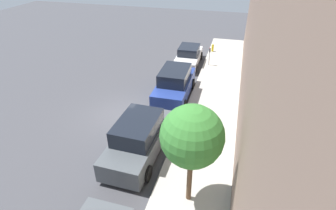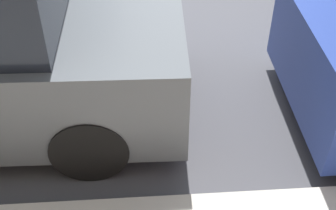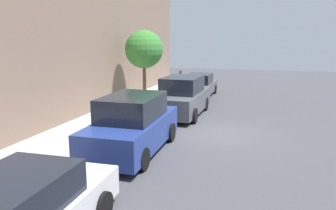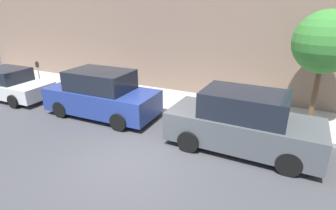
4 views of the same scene
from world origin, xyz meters
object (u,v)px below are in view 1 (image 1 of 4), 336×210
object	(u,v)px
parking_meter_far	(210,55)
street_tree	(192,137)
parked_sedan_fourth	(189,56)
parked_suv_third	(175,84)
fire_hydrant	(213,48)
parked_suv_second	(139,138)

from	to	relation	value
parking_meter_far	street_tree	world-z (taller)	street_tree
parked_sedan_fourth	street_tree	world-z (taller)	street_tree
street_tree	parked_sedan_fourth	bearing A→B (deg)	101.46
street_tree	parking_meter_far	bearing A→B (deg)	94.34
parked_suv_third	fire_hydrant	bearing A→B (deg)	80.90
parked_sedan_fourth	parking_meter_far	world-z (taller)	parking_meter_far
parked_sedan_fourth	parking_meter_far	xyz separation A→B (m)	(1.75, -0.08, 0.32)
parked_suv_second	parking_meter_far	bearing A→B (deg)	81.05
parked_suv_third	parking_meter_far	world-z (taller)	parked_suv_third
parked_sedan_fourth	parked_suv_second	bearing A→B (deg)	-90.36
parked_suv_third	parked_sedan_fourth	bearing A→B (deg)	92.14
street_tree	parked_suv_second	bearing A→B (deg)	143.72
street_tree	fire_hydrant	xyz separation A→B (m)	(-1.14, 16.96, -2.76)
parked_sedan_fourth	parking_meter_far	bearing A→B (deg)	-2.47
parked_suv_second	parked_sedan_fourth	world-z (taller)	parked_suv_second
parked_suv_third	fire_hydrant	xyz separation A→B (m)	(1.43, 8.95, -0.44)
parked_sedan_fourth	parking_meter_far	size ratio (longest dim) A/B	3.12
parked_suv_second	parking_meter_far	xyz separation A→B (m)	(1.82, 11.55, 0.11)
parked_suv_third	fire_hydrant	world-z (taller)	parked_suv_third
parking_meter_far	parked_sedan_fourth	bearing A→B (deg)	177.53
parked_suv_second	fire_hydrant	size ratio (longest dim) A/B	7.03
parking_meter_far	street_tree	bearing A→B (deg)	-85.66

